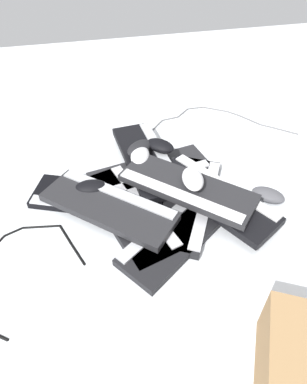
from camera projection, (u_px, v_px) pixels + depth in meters
The scene contains 18 objects.
ground_plane at pixel (153, 207), 1.14m from camera, with size 3.20×3.20×0.00m, color silver.
keyboard_0 at pixel (190, 201), 1.14m from camera, with size 0.34×0.46×0.03m.
keyboard_1 at pixel (150, 172), 1.25m from camera, with size 0.46×0.23×0.03m.
keyboard_2 at pixel (98, 198), 1.15m from camera, with size 0.46×0.30×0.03m.
keyboard_3 at pixel (129, 212), 1.10m from camera, with size 0.27×0.46×0.03m.
keyboard_4 at pixel (181, 231), 1.05m from camera, with size 0.44×0.38×0.03m.
keyboard_5 at pixel (214, 196), 1.12m from camera, with size 0.35×0.46×0.03m.
keyboard_6 at pixel (147, 159), 1.26m from camera, with size 0.19×0.45×0.03m.
keyboard_7 at pixel (187, 188), 1.10m from camera, with size 0.42×0.41×0.03m.
keyboard_8 at pixel (109, 206), 1.08m from camera, with size 0.43×0.41×0.03m.
mouse_0 at pixel (140, 148), 1.25m from camera, with size 0.11×0.07×0.04m, color black.
mouse_1 at pixel (160, 146), 1.26m from camera, with size 0.11×0.07×0.04m, color black.
mouse_2 at pixel (193, 179), 1.08m from camera, with size 0.11×0.07×0.04m, color silver.
mouse_3 at pixel (92, 187), 1.14m from camera, with size 0.11×0.07×0.04m, color black.
mouse_4 at pixel (268, 195), 1.15m from camera, with size 0.11×0.07×0.04m, color #4C4C51.
mouse_5 at pixel (140, 156), 1.21m from camera, with size 0.11×0.07×0.04m, color silver.
cable_0 at pixel (19, 261), 0.97m from camera, with size 0.30×0.36×0.01m.
cable_1 at pixel (211, 120), 1.53m from camera, with size 0.63×0.32×0.01m.
Camera 1 is at (-0.18, -0.78, 0.81)m, focal length 32.00 mm.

